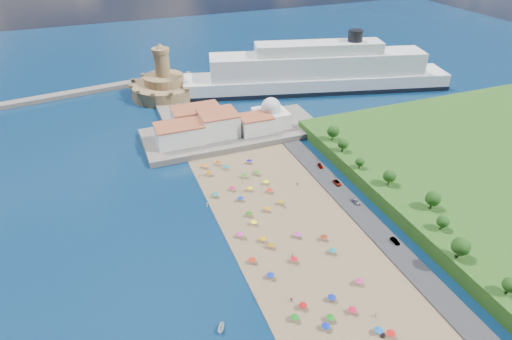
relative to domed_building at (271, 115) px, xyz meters
name	(u,v)px	position (x,y,z in m)	size (l,w,h in m)	color
ground	(270,224)	(-30.00, -71.00, -8.97)	(700.00, 700.00, 0.00)	#071938
terrace	(233,132)	(-20.00, 2.00, -7.47)	(90.00, 36.00, 3.00)	#59544C
jetty	(176,113)	(-42.00, 37.00, -7.77)	(18.00, 70.00, 2.40)	#59544C
waterfront_buildings	(207,125)	(-33.05, 2.64, -1.10)	(57.00, 29.00, 11.00)	silver
domed_building	(271,115)	(0.00, 0.00, 0.00)	(16.00, 16.00, 15.00)	silver
fortress	(165,86)	(-42.00, 67.00, -2.29)	(40.00, 40.00, 32.40)	#9E7E4F
cruise_ship	(317,73)	(49.63, 43.16, 1.83)	(167.78, 64.94, 36.48)	black
beach_parasols	(277,235)	(-31.35, -80.34, -6.83)	(30.66, 114.38, 2.20)	gray
beachgoers	(265,228)	(-33.16, -73.72, -7.84)	(40.56, 91.64, 1.89)	tan
parked_cars	(347,193)	(6.00, -65.50, -7.62)	(2.57, 57.88, 1.33)	gray
hillside_trees	(398,185)	(19.15, -78.35, 1.07)	(15.39, 105.32, 7.42)	#382314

